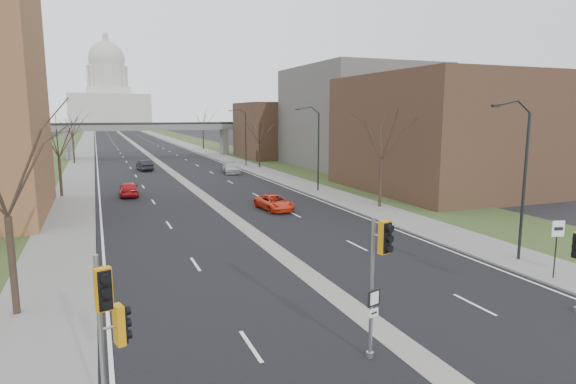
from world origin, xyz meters
TOP-DOWN VIEW (x-y plane):
  - ground at (0.00, 0.00)m, footprint 700.00×700.00m
  - road_surface at (0.00, 150.00)m, footprint 20.00×600.00m
  - median_strip at (0.00, 150.00)m, footprint 1.20×600.00m
  - sidewalk_right at (12.00, 150.00)m, footprint 4.00×600.00m
  - sidewalk_left at (-12.00, 150.00)m, footprint 4.00×600.00m
  - grass_verge_right at (18.00, 150.00)m, footprint 8.00×600.00m
  - grass_verge_left at (-18.00, 150.00)m, footprint 8.00×600.00m
  - commercial_block_near at (24.00, 28.00)m, footprint 16.00×20.00m
  - commercial_block_mid at (28.00, 52.00)m, footprint 18.00×22.00m
  - commercial_block_far at (22.00, 70.00)m, footprint 14.00×14.00m
  - pedestrian_bridge at (0.00, 80.00)m, footprint 34.00×3.00m
  - capitol at (0.00, 320.00)m, footprint 48.00×42.00m
  - streetlight_near at (10.99, 6.00)m, footprint 2.61×0.20m
  - streetlight_mid at (10.99, 32.00)m, footprint 2.61×0.20m
  - streetlight_far at (10.99, 58.00)m, footprint 2.61×0.20m
  - tree_left_a at (-13.00, 8.00)m, footprint 7.20×7.20m
  - tree_left_b at (-13.00, 38.00)m, footprint 6.75×6.75m
  - tree_left_c at (-13.00, 72.00)m, footprint 7.65×7.65m
  - tree_right_a at (13.00, 22.00)m, footprint 7.20×7.20m
  - tree_right_b at (13.00, 55.00)m, footprint 6.30×6.30m
  - tree_right_c at (13.00, 95.00)m, footprint 7.65×7.65m
  - signal_pole_left at (-9.58, -1.21)m, footprint 0.80×1.03m
  - signal_pole_median at (-1.42, -0.45)m, footprint 0.64×0.80m
  - speed_limit_sign at (10.90, 3.04)m, footprint 0.60×0.22m
  - car_left_near at (-6.85, 36.27)m, footprint 1.93×4.44m
  - car_left_far at (-3.31, 58.21)m, footprint 2.16×4.73m
  - car_right_near at (4.15, 24.47)m, footprint 2.51×4.78m
  - car_right_mid at (7.41, 50.41)m, footprint 2.70×5.30m

SIDE VIEW (x-z plane):
  - ground at x=0.00m, z-range 0.00..0.00m
  - median_strip at x=0.00m, z-range -0.01..0.01m
  - road_surface at x=0.00m, z-range 0.00..0.01m
  - grass_verge_right at x=18.00m, z-range 0.00..0.10m
  - grass_verge_left at x=-18.00m, z-range 0.00..0.10m
  - sidewalk_right at x=12.00m, z-range 0.00..0.12m
  - sidewalk_left at x=-12.00m, z-range 0.00..0.12m
  - car_right_near at x=4.15m, z-range 0.00..1.28m
  - car_right_mid at x=7.41m, z-range 0.00..1.47m
  - car_left_near at x=-6.85m, z-range 0.00..1.49m
  - car_left_far at x=-3.31m, z-range 0.00..1.50m
  - speed_limit_sign at x=10.90m, z-range 0.66..3.53m
  - signal_pole_left at x=-9.58m, z-range 0.73..5.48m
  - signal_pole_median at x=-1.42m, z-range 0.95..5.75m
  - pedestrian_bridge at x=0.00m, z-range 1.62..8.07m
  - commercial_block_far at x=22.00m, z-range 0.00..10.00m
  - tree_right_b at x=13.00m, z-range 1.71..9.93m
  - commercial_block_near at x=24.00m, z-range 0.00..12.00m
  - tree_left_b at x=-13.00m, z-range 1.82..10.63m
  - tree_left_a at x=-13.00m, z-range 1.94..11.34m
  - tree_right_a at x=13.00m, z-range 1.94..11.34m
  - streetlight_near at x=10.99m, z-range 2.60..11.30m
  - streetlight_mid at x=10.99m, z-range 2.60..11.30m
  - streetlight_far at x=10.99m, z-range 2.60..11.30m
  - tree_left_c at x=-13.00m, z-range 2.05..12.04m
  - tree_right_c at x=13.00m, z-range 2.05..12.04m
  - commercial_block_mid at x=28.00m, z-range 0.00..15.00m
  - capitol at x=0.00m, z-range -9.28..46.47m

